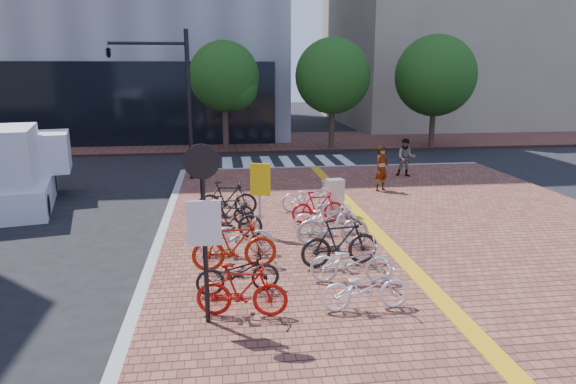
{
  "coord_description": "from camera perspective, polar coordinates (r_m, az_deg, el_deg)",
  "views": [
    {
      "loc": [
        -2.25,
        -11.2,
        4.64
      ],
      "look_at": [
        -0.47,
        2.46,
        1.3
      ],
      "focal_mm": 32.0,
      "sensor_mm": 36.0,
      "label": 1
    }
  ],
  "objects": [
    {
      "name": "ground",
      "position": [
        12.33,
        3.69,
        -8.51
      ],
      "size": [
        120.0,
        120.0,
        0.0
      ],
      "primitive_type": "plane",
      "color": "black",
      "rests_on": "ground"
    },
    {
      "name": "tactile_strip",
      "position": [
        8.75,
        24.3,
        -18.52
      ],
      "size": [
        0.4,
        34.0,
        0.01
      ],
      "primitive_type": "cube",
      "color": "orange",
      "rests_on": "sidewalk"
    },
    {
      "name": "kerb_north",
      "position": [
        24.22,
        5.23,
        2.72
      ],
      "size": [
        14.0,
        0.25,
        0.15
      ],
      "primitive_type": "cube",
      "color": "gray",
      "rests_on": "ground"
    },
    {
      "name": "far_sidewalk",
      "position": [
        32.6,
        -3.42,
        5.56
      ],
      "size": [
        70.0,
        8.0,
        0.15
      ],
      "primitive_type": "cube",
      "color": "brown",
      "rests_on": "ground"
    },
    {
      "name": "building_beige",
      "position": [
        47.91,
        18.56,
        18.19
      ],
      "size": [
        20.0,
        18.0,
        18.0
      ],
      "primitive_type": "cube",
      "color": "gray",
      "rests_on": "ground"
    },
    {
      "name": "crosswalk",
      "position": [
        25.77,
        -1.19,
        3.27
      ],
      "size": [
        7.5,
        4.0,
        0.01
      ],
      "color": "silver",
      "rests_on": "ground"
    },
    {
      "name": "street_trees",
      "position": [
        29.57,
        7.01,
        12.49
      ],
      "size": [
        16.2,
        4.6,
        6.35
      ],
      "color": "#38281E",
      "rests_on": "far_sidewalk"
    },
    {
      "name": "bike_0",
      "position": [
        9.64,
        -5.15,
        -10.81
      ],
      "size": [
        1.76,
        0.77,
        1.02
      ],
      "primitive_type": "imported",
      "rotation": [
        0.0,
        0.0,
        1.4
      ],
      "color": "#B1140C",
      "rests_on": "sidewalk"
    },
    {
      "name": "bike_1",
      "position": [
        10.6,
        -5.6,
        -8.86
      ],
      "size": [
        1.77,
        0.81,
        0.9
      ],
      "primitive_type": "imported",
      "rotation": [
        0.0,
        0.0,
        1.7
      ],
      "color": "black",
      "rests_on": "sidewalk"
    },
    {
      "name": "bike_2",
      "position": [
        11.73,
        -5.97,
        -5.91
      ],
      "size": [
        1.96,
        0.68,
        1.16
      ],
      "primitive_type": "imported",
      "rotation": [
        0.0,
        0.0,
        1.64
      ],
      "color": "#9D1E0B",
      "rests_on": "sidewalk"
    },
    {
      "name": "bike_3",
      "position": [
        12.66,
        -5.92,
        -4.83
      ],
      "size": [
        1.92,
        0.77,
        0.99
      ],
      "primitive_type": "imported",
      "rotation": [
        0.0,
        0.0,
        1.51
      ],
      "color": "silver",
      "rests_on": "sidewalk"
    },
    {
      "name": "bike_4",
      "position": [
        13.89,
        -6.41,
        -3.06
      ],
      "size": [
        1.8,
        0.81,
        1.04
      ],
      "primitive_type": "imported",
      "rotation": [
        0.0,
        0.0,
        1.38
      ],
      "color": "black",
      "rests_on": "sidewalk"
    },
    {
      "name": "bike_5",
      "position": [
        14.95,
        -6.75,
        -2.08
      ],
      "size": [
        1.59,
        0.62,
        0.93
      ],
      "primitive_type": "imported",
      "rotation": [
        0.0,
        0.0,
        1.69
      ],
      "color": "black",
      "rests_on": "sidewalk"
    },
    {
      "name": "bike_6",
      "position": [
        15.99,
        -6.76,
        -0.73
      ],
      "size": [
        1.85,
        0.59,
        1.1
      ],
      "primitive_type": "imported",
      "rotation": [
        0.0,
        0.0,
        1.53
      ],
      "color": "black",
      "rests_on": "sidewalk"
    },
    {
      "name": "bike_7",
      "position": [
        9.97,
        8.6,
        -10.43
      ],
      "size": [
        1.73,
        0.65,
        0.9
      ],
      "primitive_type": "imported",
      "rotation": [
        0.0,
        0.0,
        1.6
      ],
      "color": "white",
      "rests_on": "sidewalk"
    },
    {
      "name": "bike_8",
      "position": [
        11.11,
        7.09,
        -7.72
      ],
      "size": [
        1.86,
        0.92,
        0.93
      ],
      "primitive_type": "imported",
      "rotation": [
        0.0,
        0.0,
        1.4
      ],
      "color": "silver",
      "rests_on": "sidewalk"
    },
    {
      "name": "bike_9",
      "position": [
        11.96,
        5.79,
        -5.59
      ],
      "size": [
        1.95,
        0.8,
        1.14
      ],
      "primitive_type": "imported",
      "rotation": [
        0.0,
        0.0,
        1.72
      ],
      "color": "black",
      "rests_on": "sidewalk"
    },
    {
      "name": "bike_10",
      "position": [
        13.22,
        5.0,
        -3.71
      ],
      "size": [
        1.9,
        0.65,
        1.12
      ],
      "primitive_type": "imported",
      "rotation": [
        0.0,
        0.0,
        1.51
      ],
      "color": "#A3A4A8",
      "rests_on": "sidewalk"
    },
    {
      "name": "bike_11",
      "position": [
        14.23,
        4.18,
        -2.78
      ],
      "size": [
        1.85,
        0.73,
        0.96
      ],
      "primitive_type": "imported",
      "rotation": [
        0.0,
        0.0,
        1.62
      ],
      "color": "white",
      "rests_on": "sidewalk"
    },
    {
      "name": "bike_12",
      "position": [
        15.23,
        3.35,
        -1.66
      ],
      "size": [
        1.62,
        0.57,
        0.96
      ],
      "primitive_type": "imported",
      "rotation": [
        0.0,
        0.0,
        1.65
      ],
      "color": "#A70B17",
      "rests_on": "sidewalk"
    },
    {
      "name": "bike_13",
      "position": [
        16.44,
        2.37,
        -0.53
      ],
      "size": [
        1.82,
        0.71,
        0.94
      ],
      "primitive_type": "imported",
      "rotation": [
        0.0,
        0.0,
        1.62
      ],
      "color": "silver",
      "rests_on": "sidewalk"
    },
    {
      "name": "pedestrian_a",
      "position": [
        19.4,
        10.37,
        2.56
      ],
      "size": [
        0.73,
        0.66,
        1.68
      ],
      "primitive_type": "imported",
      "rotation": [
        0.0,
        0.0,
        0.55
      ],
      "color": "gray",
      "rests_on": "sidewalk"
    },
    {
      "name": "pedestrian_b",
      "position": [
        22.23,
        12.96,
        3.74
      ],
      "size": [
        0.94,
        0.83,
        1.61
      ],
      "primitive_type": "imported",
      "rotation": [
        0.0,
        0.0,
        -0.33
      ],
      "color": "#474E5A",
      "rests_on": "sidewalk"
    },
    {
      "name": "utility_box",
      "position": [
        16.02,
        5.19,
        -0.59
      ],
      "size": [
        0.58,
        0.46,
        1.14
      ],
      "primitive_type": "cube",
      "rotation": [
        0.0,
        0.0,
        0.17
      ],
      "color": "#B8B9BD",
      "rests_on": "sidewalk"
    },
    {
      "name": "yellow_sign",
      "position": [
        13.79,
        -3.16,
        0.66
      ],
      "size": [
        0.54,
        0.22,
        2.02
      ],
      "color": "#B7B7BC",
      "rests_on": "sidewalk"
    },
    {
      "name": "notice_sign",
      "position": [
        8.93,
        -9.35,
        -2.34
      ],
      "size": [
        0.6,
        0.14,
        3.27
      ],
      "color": "black",
      "rests_on": "sidewalk"
    },
    {
      "name": "traffic_light_pole",
      "position": [
        21.4,
        -14.83,
        12.2
      ],
      "size": [
        3.2,
        1.24,
        5.97
      ],
      "color": "black",
      "rests_on": "sidewalk"
    },
    {
      "name": "box_truck",
      "position": [
        19.47,
        -27.96,
        2.21
      ],
      "size": [
        3.11,
        5.19,
        2.81
      ],
      "color": "silver",
      "rests_on": "ground"
    }
  ]
}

